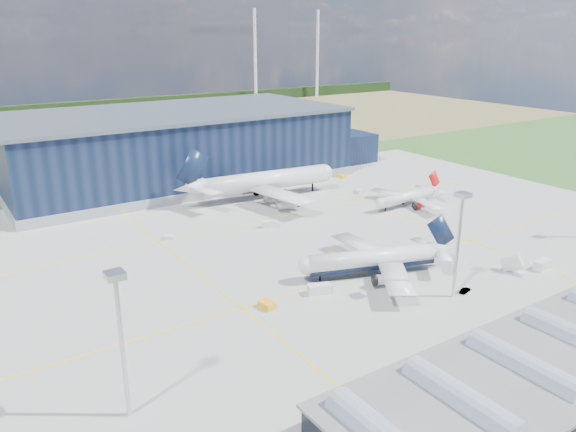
% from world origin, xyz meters
% --- Properties ---
extents(ground, '(600.00, 600.00, 0.00)m').
position_xyz_m(ground, '(0.00, 0.00, 0.00)').
color(ground, '#2A5720').
rests_on(ground, ground).
extents(apron, '(220.00, 160.00, 0.08)m').
position_xyz_m(apron, '(0.00, 10.00, 0.03)').
color(apron, gray).
rests_on(apron, ground).
extents(farmland, '(600.00, 220.00, 0.01)m').
position_xyz_m(farmland, '(0.00, 220.00, 0.00)').
color(farmland, olive).
rests_on(farmland, ground).
extents(treeline, '(600.00, 8.00, 8.00)m').
position_xyz_m(treeline, '(0.00, 300.00, 4.00)').
color(treeline, black).
rests_on(treeline, ground).
extents(hangar, '(145.00, 62.00, 26.10)m').
position_xyz_m(hangar, '(2.81, 94.80, 11.62)').
color(hangar, black).
rests_on(hangar, ground).
extents(glass_concourse, '(78.00, 23.00, 8.60)m').
position_xyz_m(glass_concourse, '(-6.45, -60.00, 3.69)').
color(glass_concourse, black).
rests_on(glass_concourse, ground).
extents(light_mast_west, '(2.60, 2.60, 23.00)m').
position_xyz_m(light_mast_west, '(-60.00, -30.00, 15.43)').
color(light_mast_west, silver).
rests_on(light_mast_west, ground).
extents(light_mast_center, '(2.60, 2.60, 23.00)m').
position_xyz_m(light_mast_center, '(10.00, -30.00, 15.43)').
color(light_mast_center, silver).
rests_on(light_mast_center, ground).
extents(airliner_navy, '(49.58, 49.04, 12.85)m').
position_xyz_m(airliner_navy, '(2.88, -12.00, 6.43)').
color(airliner_navy, silver).
rests_on(airliner_navy, ground).
extents(airliner_red, '(31.48, 30.87, 9.78)m').
position_xyz_m(airliner_red, '(48.00, 22.00, 4.89)').
color(airliner_red, silver).
rests_on(airliner_red, ground).
extents(airliner_widebody, '(62.97, 61.86, 18.75)m').
position_xyz_m(airliner_widebody, '(15.63, 55.00, 9.37)').
color(airliner_widebody, silver).
rests_on(airliner_widebody, ground).
extents(gse_tug_a, '(2.54, 3.71, 1.45)m').
position_xyz_m(gse_tug_a, '(-25.63, -12.60, 0.73)').
color(gse_tug_a, '#FEAF16').
rests_on(gse_tug_a, ground).
extents(gse_tug_b, '(3.25, 3.27, 1.20)m').
position_xyz_m(gse_tug_b, '(1.72, 0.81, 0.60)').
color(gse_tug_b, '#FEAF16').
rests_on(gse_tug_b, ground).
extents(gse_van_a, '(5.45, 3.75, 2.18)m').
position_xyz_m(gse_van_a, '(-12.82, -13.23, 1.09)').
color(gse_van_a, silver).
rests_on(gse_van_a, ground).
extents(gse_cart_a, '(2.35, 3.27, 1.33)m').
position_xyz_m(gse_cart_a, '(45.30, 42.05, 0.67)').
color(gse_cart_a, silver).
rests_on(gse_cart_a, ground).
extents(gse_van_b, '(4.86, 3.75, 2.03)m').
position_xyz_m(gse_van_b, '(0.97, 28.88, 1.01)').
color(gse_van_b, silver).
rests_on(gse_van_b, ground).
extents(gse_tug_c, '(2.31, 3.30, 1.34)m').
position_xyz_m(gse_tug_c, '(53.86, 62.00, 0.67)').
color(gse_tug_c, '#FEAF16').
rests_on(gse_tug_c, ground).
extents(gse_cart_b, '(3.14, 3.01, 1.14)m').
position_xyz_m(gse_cart_b, '(-26.91, 35.86, 0.57)').
color(gse_cart_b, silver).
rests_on(gse_cart_b, ground).
extents(gse_van_c, '(4.87, 2.66, 2.25)m').
position_xyz_m(gse_van_c, '(39.00, -31.92, 1.13)').
color(gse_van_c, silver).
rests_on(gse_van_c, ground).
extents(airstair, '(3.26, 4.75, 2.83)m').
position_xyz_m(airstair, '(31.54, -28.80, 1.41)').
color(airstair, silver).
rests_on(airstair, ground).
extents(car_a, '(4.16, 2.49, 1.32)m').
position_xyz_m(car_a, '(18.51, -48.00, 0.66)').
color(car_a, '#99999E').
rests_on(car_a, ground).
extents(car_b, '(3.48, 1.90, 1.09)m').
position_xyz_m(car_b, '(13.72, -30.17, 0.54)').
color(car_b, '#99999E').
rests_on(car_b, ground).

